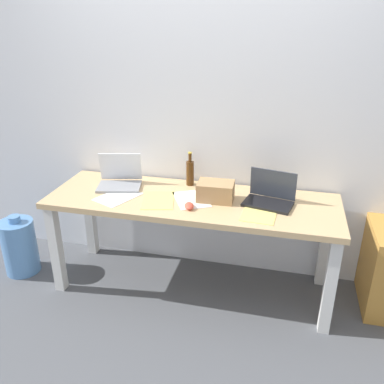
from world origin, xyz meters
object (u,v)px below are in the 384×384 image
Objects in this scene: beer_bottle at (190,172)px; water_cooler_jug at (20,246)px; desk at (192,211)px; laptop_right at (270,197)px; cardboard_box at (216,191)px; laptop_left at (120,179)px; computer_mouse at (189,206)px.

water_cooler_jug is at bearing -163.97° from beer_bottle.
desk is at bearing 5.42° from water_cooler_jug.
beer_bottle is at bearing 106.92° from desk.
laptop_right is 1.96m from water_cooler_jug.
cardboard_box is 1.62m from water_cooler_jug.
desk is at bearing -9.80° from laptop_left.
cardboard_box is at bearing -6.23° from laptop_left.
cardboard_box is at bearing -174.71° from laptop_right.
beer_bottle is at bearing 162.41° from laptop_right.
water_cooler_jug is (-1.51, -0.15, -0.56)m from cardboard_box.
cardboard_box reaches higher than water_cooler_jug.
computer_mouse is at bearing -130.10° from cardboard_box.
laptop_right is (0.52, 0.05, 0.14)m from desk.
laptop_left reaches higher than cardboard_box.
desk is 0.32m from beer_bottle.
cardboard_box is (0.14, 0.17, 0.05)m from computer_mouse.
computer_mouse is at bearing -83.31° from desk.
desk is at bearing 78.98° from computer_mouse.
desk is at bearing -173.28° from cardboard_box.
beer_bottle is (0.50, 0.14, 0.05)m from laptop_left.
laptop_left is (-0.57, 0.10, 0.15)m from desk.
laptop_right reaches higher than computer_mouse.
desk is 4.10× the size of water_cooler_jug.
cardboard_box is at bearing 6.72° from desk.
cardboard_box is at bearing 5.56° from water_cooler_jug.
desk is 0.23m from cardboard_box.
beer_bottle is 1.46m from water_cooler_jug.
beer_bottle is 0.41m from computer_mouse.
cardboard_box reaches higher than desk.
water_cooler_jug is (-1.37, 0.02, -0.52)m from computer_mouse.
beer_bottle is (-0.59, 0.19, 0.05)m from laptop_right.
water_cooler_jug is at bearing -174.44° from cardboard_box.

